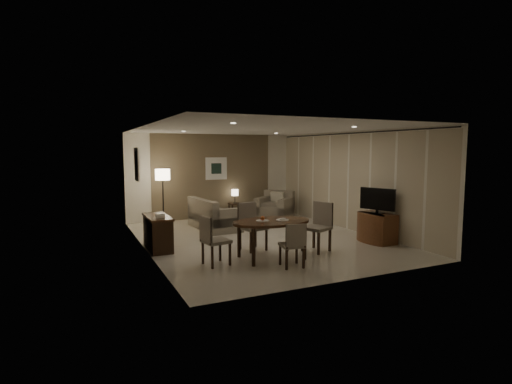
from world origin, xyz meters
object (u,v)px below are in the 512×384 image
tv_cabinet (377,228)px  armchair (275,206)px  chair_near (292,245)px  chair_right (316,227)px  console_desk (158,233)px  dining_table (272,240)px  sofa (214,214)px  chair_left (216,240)px  side_table (235,210)px  chair_far (253,227)px  floor_lamp (163,197)px

tv_cabinet → armchair: size_ratio=0.90×
chair_near → armchair: 5.15m
chair_right → console_desk: bearing=-138.9°
tv_cabinet → chair_near: 3.01m
dining_table → sofa: size_ratio=0.91×
tv_cabinet → chair_left: size_ratio=0.95×
dining_table → tv_cabinet: bearing=4.2°
sofa → armchair: size_ratio=1.79×
dining_table → side_table: 5.05m
chair_left → tv_cabinet: bearing=-97.2°
chair_left → sofa: bearing=-28.1°
tv_cabinet → chair_far: chair_far is taller
side_table → chair_far: bearing=-106.7°
chair_far → dining_table: bearing=-96.5°
chair_far → chair_near: bearing=-95.5°
tv_cabinet → dining_table: 2.95m
chair_right → armchair: bearing=143.9°
chair_far → chair_right: 1.37m
dining_table → sofa: bearing=90.6°
armchair → tv_cabinet: bearing=-27.4°
chair_near → armchair: (2.10, 4.71, 0.02)m
dining_table → chair_near: 0.69m
chair_left → armchair: size_ratio=0.95×
armchair → chair_far: bearing=-73.3°
floor_lamp → tv_cabinet: bearing=-45.8°
chair_near → chair_far: chair_far is taller
chair_right → tv_cabinet: bearing=72.4°
chair_right → armchair: 4.06m
chair_near → chair_left: 1.44m
sofa → floor_lamp: floor_lamp is taller
dining_table → chair_far: 0.79m
console_desk → chair_near: bearing=-49.9°
chair_right → side_table: 4.82m
side_table → floor_lamp: bearing=-170.5°
dining_table → armchair: armchair is taller
chair_far → sofa: bearing=78.9°
console_desk → floor_lamp: bearing=75.5°
chair_near → floor_lamp: 5.36m
armchair → floor_lamp: floor_lamp is taller
chair_near → console_desk: bearing=-41.8°
tv_cabinet → chair_right: (-1.80, -0.12, 0.18)m
floor_lamp → side_table: bearing=9.5°
console_desk → chair_right: 3.49m
chair_near → chair_right: chair_right is taller
chair_far → side_table: (1.24, 4.13, -0.28)m
chair_near → side_table: (1.11, 5.59, -0.19)m
console_desk → sofa: size_ratio=0.67×
side_table → chair_right: bearing=-90.5°
console_desk → dining_table: 2.59m
armchair → side_table: armchair is taller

